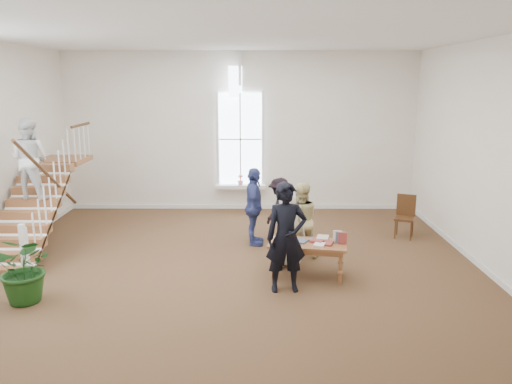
{
  "coord_description": "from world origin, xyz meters",
  "views": [
    {
      "loc": [
        0.51,
        -9.76,
        3.69
      ],
      "look_at": [
        0.47,
        0.4,
        1.41
      ],
      "focal_mm": 35.0,
      "sensor_mm": 36.0,
      "label": 1
    }
  ],
  "objects_px": {
    "person_yellow": "(301,220)",
    "side_chair": "(405,214)",
    "elderly_woman": "(288,229)",
    "woman_cluster_b": "(279,209)",
    "woman_cluster_c": "(294,217)",
    "library_table": "(306,246)",
    "woman_cluster_a": "(254,207)",
    "floor_plant": "(26,268)",
    "police_officer": "(286,238)"
  },
  "relations": [
    {
      "from": "person_yellow",
      "to": "side_chair",
      "type": "bearing_deg",
      "value": -159.71
    },
    {
      "from": "elderly_woman",
      "to": "woman_cluster_b",
      "type": "height_order",
      "value": "elderly_woman"
    },
    {
      "from": "woman_cluster_c",
      "to": "person_yellow",
      "type": "bearing_deg",
      "value": -10.05
    },
    {
      "from": "elderly_woman",
      "to": "side_chair",
      "type": "relative_size",
      "value": 1.51
    },
    {
      "from": "library_table",
      "to": "woman_cluster_a",
      "type": "height_order",
      "value": "woman_cluster_a"
    },
    {
      "from": "woman_cluster_b",
      "to": "woman_cluster_c",
      "type": "relative_size",
      "value": 1.05
    },
    {
      "from": "woman_cluster_a",
      "to": "woman_cluster_b",
      "type": "xyz_separation_m",
      "value": [
        0.6,
        0.45,
        -0.16
      ]
    },
    {
      "from": "woman_cluster_a",
      "to": "floor_plant",
      "type": "bearing_deg",
      "value": 130.67
    },
    {
      "from": "woman_cluster_c",
      "to": "floor_plant",
      "type": "distance_m",
      "value": 5.51
    },
    {
      "from": "woman_cluster_b",
      "to": "floor_plant",
      "type": "xyz_separation_m",
      "value": [
        -4.41,
        -3.51,
        -0.13
      ]
    },
    {
      "from": "police_officer",
      "to": "woman_cluster_b",
      "type": "height_order",
      "value": "police_officer"
    },
    {
      "from": "person_yellow",
      "to": "woman_cluster_c",
      "type": "xyz_separation_m",
      "value": [
        -0.09,
        0.62,
        -0.11
      ]
    },
    {
      "from": "woman_cluster_a",
      "to": "side_chair",
      "type": "distance_m",
      "value": 3.68
    },
    {
      "from": "police_officer",
      "to": "side_chair",
      "type": "relative_size",
      "value": 1.93
    },
    {
      "from": "woman_cluster_c",
      "to": "woman_cluster_b",
      "type": "bearing_deg",
      "value": -173.74
    },
    {
      "from": "police_officer",
      "to": "woman_cluster_a",
      "type": "relative_size",
      "value": 1.11
    },
    {
      "from": "woman_cluster_b",
      "to": "floor_plant",
      "type": "relative_size",
      "value": 1.22
    },
    {
      "from": "library_table",
      "to": "woman_cluster_c",
      "type": "distance_m",
      "value": 1.71
    },
    {
      "from": "police_officer",
      "to": "elderly_woman",
      "type": "xyz_separation_m",
      "value": [
        0.1,
        1.25,
        -0.22
      ]
    },
    {
      "from": "person_yellow",
      "to": "woman_cluster_c",
      "type": "distance_m",
      "value": 0.63
    },
    {
      "from": "library_table",
      "to": "person_yellow",
      "type": "xyz_separation_m",
      "value": [
        -0.03,
        1.09,
        0.2
      ]
    },
    {
      "from": "woman_cluster_a",
      "to": "woman_cluster_c",
      "type": "height_order",
      "value": "woman_cluster_a"
    },
    {
      "from": "person_yellow",
      "to": "side_chair",
      "type": "height_order",
      "value": "person_yellow"
    },
    {
      "from": "woman_cluster_b",
      "to": "woman_cluster_c",
      "type": "bearing_deg",
      "value": 57.05
    },
    {
      "from": "woman_cluster_a",
      "to": "woman_cluster_b",
      "type": "bearing_deg",
      "value": -51.18
    },
    {
      "from": "police_officer",
      "to": "side_chair",
      "type": "bearing_deg",
      "value": 39.91
    },
    {
      "from": "police_officer",
      "to": "floor_plant",
      "type": "height_order",
      "value": "police_officer"
    },
    {
      "from": "police_officer",
      "to": "side_chair",
      "type": "height_order",
      "value": "police_officer"
    },
    {
      "from": "library_table",
      "to": "side_chair",
      "type": "distance_m",
      "value": 3.61
    },
    {
      "from": "police_officer",
      "to": "woman_cluster_a",
      "type": "height_order",
      "value": "police_officer"
    },
    {
      "from": "person_yellow",
      "to": "floor_plant",
      "type": "bearing_deg",
      "value": 16.99
    },
    {
      "from": "person_yellow",
      "to": "woman_cluster_c",
      "type": "bearing_deg",
      "value": -89.55
    },
    {
      "from": "library_table",
      "to": "elderly_woman",
      "type": "xyz_separation_m",
      "value": [
        -0.33,
        0.59,
        0.17
      ]
    },
    {
      "from": "side_chair",
      "to": "person_yellow",
      "type": "bearing_deg",
      "value": -129.04
    },
    {
      "from": "person_yellow",
      "to": "woman_cluster_a",
      "type": "distance_m",
      "value": 1.29
    },
    {
      "from": "elderly_woman",
      "to": "woman_cluster_a",
      "type": "xyz_separation_m",
      "value": [
        -0.69,
        1.32,
        0.12
      ]
    },
    {
      "from": "library_table",
      "to": "person_yellow",
      "type": "height_order",
      "value": "person_yellow"
    },
    {
      "from": "library_table",
      "to": "person_yellow",
      "type": "relative_size",
      "value": 0.96
    },
    {
      "from": "library_table",
      "to": "woman_cluster_a",
      "type": "xyz_separation_m",
      "value": [
        -1.02,
        1.9,
        0.29
      ]
    },
    {
      "from": "side_chair",
      "to": "woman_cluster_b",
      "type": "bearing_deg",
      "value": -154.52
    },
    {
      "from": "woman_cluster_b",
      "to": "person_yellow",
      "type": "bearing_deg",
      "value": 49.45
    },
    {
      "from": "elderly_woman",
      "to": "woman_cluster_c",
      "type": "bearing_deg",
      "value": -101.36
    },
    {
      "from": "police_officer",
      "to": "person_yellow",
      "type": "bearing_deg",
      "value": 70.77
    },
    {
      "from": "library_table",
      "to": "side_chair",
      "type": "xyz_separation_m",
      "value": [
        2.6,
        2.5,
        -0.03
      ]
    },
    {
      "from": "library_table",
      "to": "woman_cluster_a",
      "type": "relative_size",
      "value": 0.87
    },
    {
      "from": "woman_cluster_c",
      "to": "woman_cluster_a",
      "type": "bearing_deg",
      "value": -121.04
    },
    {
      "from": "elderly_woman",
      "to": "woman_cluster_a",
      "type": "height_order",
      "value": "woman_cluster_a"
    },
    {
      "from": "library_table",
      "to": "elderly_woman",
      "type": "relative_size",
      "value": 1.01
    },
    {
      "from": "floor_plant",
      "to": "woman_cluster_b",
      "type": "bearing_deg",
      "value": 38.48
    },
    {
      "from": "floor_plant",
      "to": "woman_cluster_c",
      "type": "bearing_deg",
      "value": 31.23
    }
  ]
}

